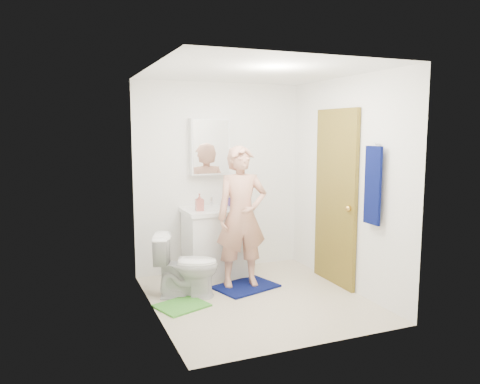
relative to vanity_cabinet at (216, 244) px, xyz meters
name	(u,v)px	position (x,y,z in m)	size (l,w,h in m)	color
floor	(257,299)	(0.15, -0.91, -0.41)	(2.20, 2.40, 0.02)	beige
ceiling	(258,70)	(0.15, -0.91, 2.01)	(2.20, 2.40, 0.02)	white
wall_back	(219,178)	(0.15, 0.30, 0.80)	(2.20, 0.02, 2.40)	white
wall_front	(318,206)	(0.15, -2.12, 0.80)	(2.20, 0.02, 2.40)	white
wall_left	(152,194)	(-0.96, -0.91, 0.80)	(0.02, 2.40, 2.40)	white
wall_right	(347,184)	(1.26, -0.91, 0.80)	(0.02, 2.40, 2.40)	white
vanity_cabinet	(216,244)	(0.00, 0.00, 0.00)	(0.75, 0.55, 0.80)	white
countertop	(216,211)	(0.00, 0.00, 0.43)	(0.79, 0.59, 0.05)	white
sink_basin	(216,209)	(0.00, 0.00, 0.44)	(0.40, 0.40, 0.03)	white
faucet	(211,202)	(0.00, 0.18, 0.51)	(0.03, 0.03, 0.12)	silver
medicine_cabinet	(210,147)	(0.00, 0.22, 1.20)	(0.50, 0.12, 0.70)	white
mirror_panel	(211,147)	(0.00, 0.16, 1.20)	(0.46, 0.01, 0.66)	white
door	(335,198)	(1.22, -0.76, 0.62)	(0.05, 0.80, 2.05)	olive
door_knob	(348,208)	(1.18, -1.08, 0.55)	(0.07, 0.07, 0.07)	gold
towel	(373,185)	(1.18, -1.48, 0.85)	(0.03, 0.24, 0.80)	#08104D
towel_hook	(378,144)	(1.22, -1.48, 1.27)	(0.02, 0.02, 0.06)	silver
toilet	(187,265)	(-0.54, -0.57, -0.05)	(0.39, 0.69, 0.70)	white
bath_mat	(246,287)	(0.17, -0.55, -0.39)	(0.68, 0.49, 0.02)	#08104D
green_rug	(182,306)	(-0.67, -0.84, -0.39)	(0.48, 0.41, 0.02)	green
soap_dispenser	(199,202)	(-0.23, -0.06, 0.55)	(0.09, 0.10, 0.21)	#B85F56
toothbrush_cup	(231,202)	(0.24, 0.12, 0.50)	(0.13, 0.13, 0.10)	#50397E
man	(242,217)	(0.14, -0.50, 0.43)	(0.59, 0.39, 1.61)	tan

